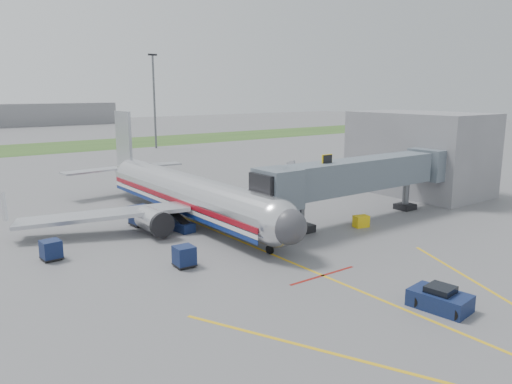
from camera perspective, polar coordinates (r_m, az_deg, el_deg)
ground at (r=38.29m, az=3.44°, el=-7.78°), size 400.00×400.00×0.00m
grass_strip at (r=120.56m, az=-25.29°, el=4.42°), size 300.00×25.00×0.01m
apron_markings at (r=33.35m, az=11.79°, el=-11.01°), size 21.52×50.00×0.01m
airliner at (r=49.80m, az=-7.86°, el=-0.16°), size 32.10×35.67×10.25m
jet_bridge at (r=49.39m, az=11.24°, el=1.78°), size 25.30×4.00×6.90m
terminal at (r=65.69m, az=18.15°, el=4.28°), size 10.00×16.00×10.00m
light_mast_right at (r=113.43m, az=-11.55°, el=10.37°), size 2.00×0.44×20.40m
pushback_tug at (r=31.92m, az=20.27°, el=-11.43°), size 2.49×3.61×1.40m
baggage_cart_a at (r=37.00m, az=-8.20°, el=-7.28°), size 1.50×1.50×1.55m
baggage_cart_b at (r=48.78m, az=-13.08°, el=-2.63°), size 1.93×1.93×1.88m
baggage_cart_c at (r=41.12m, az=-22.38°, el=-6.15°), size 1.52×1.52×1.52m
belt_loader at (r=46.59m, az=-8.71°, el=-3.75°), size 1.58×3.98×1.90m
ground_power_cart at (r=48.08m, az=11.92°, el=-3.30°), size 1.55×1.21×1.10m
ramp_worker at (r=49.50m, az=-11.23°, el=-2.58°), size 0.61×0.67×1.53m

